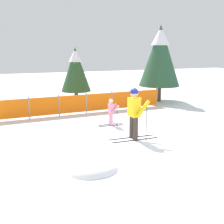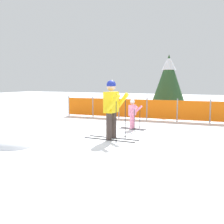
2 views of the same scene
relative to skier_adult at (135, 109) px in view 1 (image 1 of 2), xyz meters
name	(u,v)px [view 1 (image 1 of 2)]	position (x,y,z in m)	size (l,w,h in m)	color
ground_plane	(142,139)	(0.26, -0.08, -1.09)	(60.00, 60.00, 0.00)	white
skier_adult	(135,109)	(0.00, 0.00, 0.00)	(1.74, 0.78, 1.83)	black
skier_child	(111,110)	(-0.08, 2.01, -0.43)	(1.08, 0.54, 1.13)	black
safety_fence	(87,103)	(-0.37, 4.63, -0.58)	(8.38, 0.51, 1.03)	gray
conifer_far	(160,55)	(4.66, 6.14, 1.71)	(2.44, 2.44, 4.53)	#4C3823
conifer_near	(76,69)	(-0.12, 7.61, 0.92)	(1.75, 1.75, 3.25)	#4C3823
snow_mound	(93,170)	(-2.18, -1.98, -1.09)	(1.37, 1.16, 0.55)	white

